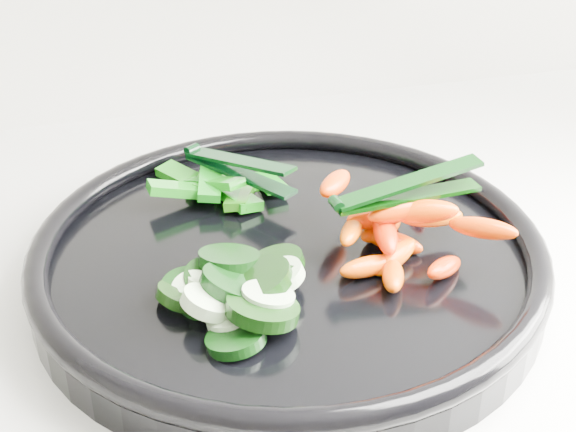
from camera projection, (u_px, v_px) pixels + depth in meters
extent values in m
cube|color=silver|center=(57.00, 302.00, 0.60)|extent=(2.02, 0.62, 0.03)
cylinder|color=black|center=(288.00, 266.00, 0.59)|extent=(0.46, 0.46, 0.02)
torus|color=black|center=(288.00, 244.00, 0.58)|extent=(0.46, 0.46, 0.02)
cylinder|color=black|center=(184.00, 297.00, 0.53)|extent=(0.05, 0.05, 0.03)
cylinder|color=#D9F2C1|center=(213.00, 287.00, 0.54)|extent=(0.05, 0.05, 0.03)
cylinder|color=black|center=(214.00, 282.00, 0.54)|extent=(0.05, 0.05, 0.03)
cylinder|color=#D0F4C3|center=(194.00, 291.00, 0.53)|extent=(0.04, 0.04, 0.02)
cylinder|color=black|center=(236.00, 339.00, 0.49)|extent=(0.04, 0.04, 0.02)
cylinder|color=beige|center=(228.00, 320.00, 0.51)|extent=(0.03, 0.03, 0.02)
cylinder|color=black|center=(221.00, 281.00, 0.55)|extent=(0.04, 0.05, 0.02)
cylinder|color=beige|center=(241.00, 283.00, 0.54)|extent=(0.03, 0.03, 0.02)
cylinder|color=black|center=(209.00, 297.00, 0.53)|extent=(0.06, 0.06, 0.02)
cylinder|color=beige|center=(199.00, 285.00, 0.54)|extent=(0.05, 0.05, 0.02)
cylinder|color=black|center=(191.00, 291.00, 0.54)|extent=(0.05, 0.05, 0.02)
cylinder|color=beige|center=(212.00, 297.00, 0.53)|extent=(0.04, 0.04, 0.01)
cylinder|color=black|center=(259.00, 281.00, 0.53)|extent=(0.06, 0.07, 0.03)
cylinder|color=beige|center=(281.00, 276.00, 0.53)|extent=(0.04, 0.04, 0.02)
cylinder|color=black|center=(229.00, 259.00, 0.55)|extent=(0.06, 0.06, 0.02)
cylinder|color=beige|center=(231.00, 261.00, 0.55)|extent=(0.04, 0.04, 0.02)
cylinder|color=black|center=(234.00, 285.00, 0.52)|extent=(0.05, 0.05, 0.03)
cylinder|color=beige|center=(207.00, 303.00, 0.51)|extent=(0.04, 0.04, 0.02)
cylinder|color=black|center=(275.00, 265.00, 0.54)|extent=(0.05, 0.05, 0.02)
cylinder|color=beige|center=(281.00, 273.00, 0.54)|extent=(0.04, 0.04, 0.02)
cylinder|color=black|center=(262.00, 309.00, 0.50)|extent=(0.07, 0.07, 0.02)
cylinder|color=#B5D2A8|center=(268.00, 298.00, 0.51)|extent=(0.05, 0.05, 0.02)
ellipsoid|color=#F16000|center=(395.00, 257.00, 0.56)|extent=(0.05, 0.03, 0.02)
ellipsoid|color=#FC5D00|center=(368.00, 267.00, 0.55)|extent=(0.05, 0.03, 0.02)
ellipsoid|color=#F13E00|center=(378.00, 221.00, 0.61)|extent=(0.02, 0.05, 0.02)
ellipsoid|color=#F43500|center=(444.00, 268.00, 0.55)|extent=(0.04, 0.04, 0.02)
ellipsoid|color=#EE3100|center=(381.00, 228.00, 0.60)|extent=(0.05, 0.04, 0.02)
ellipsoid|color=#E73B00|center=(393.00, 276.00, 0.54)|extent=(0.03, 0.05, 0.02)
ellipsoid|color=#E14000|center=(393.00, 241.00, 0.58)|extent=(0.05, 0.04, 0.02)
ellipsoid|color=red|center=(417.00, 198.00, 0.64)|extent=(0.03, 0.05, 0.02)
ellipsoid|color=#FF5900|center=(387.00, 211.00, 0.62)|extent=(0.05, 0.05, 0.02)
ellipsoid|color=#EE6100|center=(352.00, 230.00, 0.57)|extent=(0.04, 0.05, 0.02)
ellipsoid|color=#E85800|center=(370.00, 214.00, 0.59)|extent=(0.04, 0.04, 0.02)
ellipsoid|color=#FF2800|center=(385.00, 231.00, 0.57)|extent=(0.03, 0.06, 0.02)
ellipsoid|color=#EA3000|center=(376.00, 218.00, 0.58)|extent=(0.06, 0.03, 0.03)
ellipsoid|color=#F86400|center=(431.00, 216.00, 0.59)|extent=(0.05, 0.02, 0.02)
ellipsoid|color=#F45800|center=(424.00, 211.00, 0.56)|extent=(0.05, 0.04, 0.03)
ellipsoid|color=#FF2900|center=(335.00, 183.00, 0.60)|extent=(0.04, 0.05, 0.02)
ellipsoid|color=#F25B00|center=(398.00, 211.00, 0.56)|extent=(0.05, 0.02, 0.02)
ellipsoid|color=#EE3200|center=(483.00, 228.00, 0.54)|extent=(0.05, 0.04, 0.02)
cube|color=#1C6209|center=(240.00, 196.00, 0.65)|extent=(0.04, 0.06, 0.02)
cube|color=#116809|center=(234.00, 185.00, 0.66)|extent=(0.06, 0.02, 0.03)
cube|color=#0A700B|center=(270.00, 183.00, 0.67)|extent=(0.02, 0.05, 0.02)
cube|color=#0B6C0A|center=(237.00, 197.00, 0.65)|extent=(0.03, 0.06, 0.02)
cube|color=#136E0A|center=(184.00, 178.00, 0.68)|extent=(0.04, 0.05, 0.01)
cube|color=#0F700A|center=(211.00, 183.00, 0.67)|extent=(0.04, 0.06, 0.02)
cube|color=#0B6F0A|center=(215.00, 183.00, 0.65)|extent=(0.05, 0.05, 0.02)
cube|color=#0A7112|center=(181.00, 190.00, 0.64)|extent=(0.05, 0.02, 0.02)
cube|color=#0A6209|center=(210.00, 181.00, 0.65)|extent=(0.03, 0.06, 0.01)
cylinder|color=black|center=(336.00, 204.00, 0.55)|extent=(0.01, 0.01, 0.01)
cube|color=black|center=(408.00, 196.00, 0.57)|extent=(0.11, 0.02, 0.00)
cube|color=black|center=(409.00, 182.00, 0.56)|extent=(0.11, 0.02, 0.02)
cylinder|color=black|center=(192.00, 149.00, 0.68)|extent=(0.01, 0.01, 0.01)
cube|color=black|center=(239.00, 174.00, 0.65)|extent=(0.07, 0.10, 0.00)
cube|color=black|center=(239.00, 161.00, 0.64)|extent=(0.07, 0.10, 0.02)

